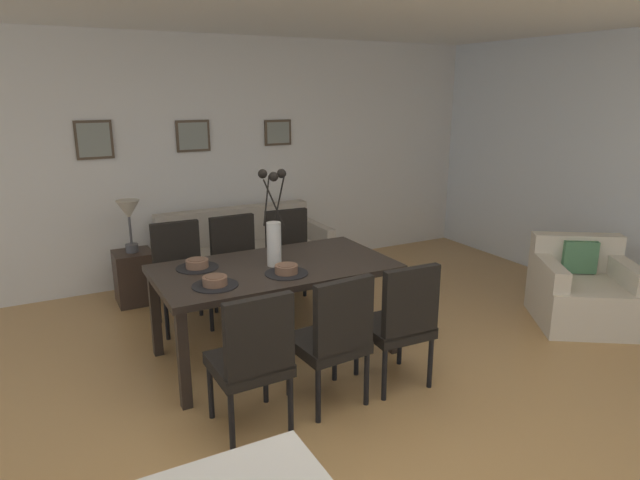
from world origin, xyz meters
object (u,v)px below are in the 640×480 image
Objects in this scene: side_table at (135,277)px; table_lamp at (129,214)px; dining_chair_mid_left at (400,319)px; framed_picture_left at (94,140)px; sofa at (245,260)px; armchair at (583,292)px; bowl_near_left at (215,280)px; dining_chair_near_right at (180,270)px; bowl_far_left at (286,268)px; bowl_near_right at (197,263)px; dining_table at (275,275)px; dining_chair_near_left at (253,356)px; framed_picture_center at (193,136)px; framed_picture_right at (278,133)px; dining_chair_far_left at (334,335)px; dining_chair_mid_right at (291,253)px; centerpiece_vase at (274,230)px; dining_chair_far_right at (238,261)px.

table_lamp reaches higher than side_table.
framed_picture_left is at bearing 117.44° from dining_chair_mid_left.
armchair is at bearing -44.97° from sofa.
dining_chair_near_right is at bearing 88.43° from bowl_near_left.
bowl_far_left is 0.15× the size of armchair.
bowl_near_left is 1.00× the size of bowl_near_right.
dining_table is 1.96× the size of dining_chair_near_left.
dining_chair_mid_left is at bearing 1.09° from dining_chair_near_left.
framed_picture_left is 1.05× the size of framed_picture_center.
table_lamp is 1.36× the size of framed_picture_left.
bowl_near_left is (-0.03, -1.14, 0.27)m from dining_chair_near_right.
bowl_near_right is at bearing -76.93° from framed_picture_left.
framed_picture_right reaches higher than bowl_near_right.
dining_chair_mid_right is at bearing 73.39° from dining_chair_far_left.
dining_chair_far_left is 3.30m from framed_picture_left.
dining_table is 0.36m from centerpiece_vase.
framed_picture_center reaches higher than table_lamp.
dining_table reaches higher than side_table.
bowl_near_left is 1.90m from table_lamp.
dining_chair_near_left is at bearing -81.56° from framed_picture_left.
dining_table is 1.88m from side_table.
dining_table is at bearing -124.65° from centerpiece_vase.
framed_picture_center is at bearing -180.00° from framed_picture_right.
dining_chair_near_left is at bearing -90.76° from dining_chair_near_right.
dining_chair_mid_left is at bearing -97.92° from framed_picture_right.
dining_chair_mid_right reaches higher than bowl_near_right.
bowl_far_left is 2.04m from table_lamp.
bowl_near_right is at bearing -80.34° from table_lamp.
dining_chair_far_right is 0.80m from sofa.
bowl_far_left reaches higher than armchair.
dining_chair_mid_left is 1.78m from dining_chair_mid_right.
dining_chair_far_right is at bearing -128.97° from framed_picture_right.
dining_chair_far_left is 5.41× the size of bowl_far_left.
table_lamp reaches higher than dining_chair_far_left.
framed_picture_left reaches higher than dining_chair_far_right.
framed_picture_right reaches higher than bowl_near_left.
bowl_near_left is at bearing -91.57° from dining_chair_near_right.
table_lamp is at bearing 177.67° from sofa.
table_lamp is at bearing 99.66° from bowl_near_right.
dining_chair_mid_left is at bearing -61.92° from side_table.
dining_chair_near_right is 1.80× the size of table_lamp.
dining_chair_near_right is 1.77× the size of side_table.
dining_chair_far_left is 0.70m from bowl_far_left.
dining_chair_far_left is at bearing 179.73° from dining_chair_mid_left.
dining_chair_far_right reaches higher than bowl_far_left.
dining_chair_near_left is 2.57× the size of framed_picture_center.
dining_chair_near_left is 1.00× the size of dining_chair_far_left.
dining_table is 1.96× the size of dining_chair_mid_left.
centerpiece_vase is (0.51, -0.92, 0.51)m from dining_chair_near_right.
framed_picture_right reaches higher than dining_chair_mid_left.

